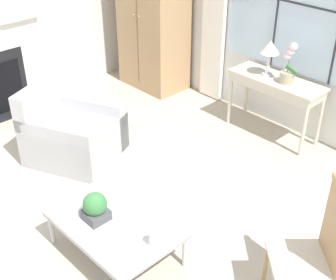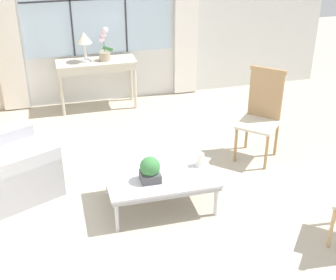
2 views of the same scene
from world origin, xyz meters
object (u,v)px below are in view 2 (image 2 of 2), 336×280
at_px(armchair_upholstered, 3,170).
at_px(coffee_table, 160,177).
at_px(console_table, 96,67).
at_px(potted_plant_small, 150,169).
at_px(potted_orchid, 104,48).
at_px(pillar_candle, 200,160).
at_px(table_lamp, 84,39).
at_px(side_chair_wooden, 262,110).

relative_size(armchair_upholstered, coffee_table, 1.07).
distance_m(armchair_upholstered, coffee_table, 1.68).
relative_size(console_table, armchair_upholstered, 0.97).
bearing_deg(potted_plant_small, console_table, 93.82).
height_order(console_table, armchair_upholstered, armchair_upholstered).
xyz_separation_m(potted_orchid, coffee_table, (0.17, -2.64, -0.58)).
bearing_deg(pillar_candle, potted_orchid, 103.29).
distance_m(coffee_table, potted_plant_small, 0.23).
height_order(potted_orchid, potted_plant_small, potted_orchid).
xyz_separation_m(potted_orchid, armchair_upholstered, (-1.39, -2.02, -0.63)).
bearing_deg(table_lamp, side_chair_wooden, -45.89).
height_order(console_table, table_lamp, table_lamp).
relative_size(coffee_table, potted_plant_small, 4.25).
relative_size(console_table, table_lamp, 2.69).
relative_size(armchair_upholstered, side_chair_wooden, 1.07).
xyz_separation_m(potted_orchid, pillar_candle, (0.61, -2.59, -0.48)).
bearing_deg(pillar_candle, table_lamp, 108.83).
bearing_deg(potted_orchid, potted_plant_small, -88.91).
xyz_separation_m(armchair_upholstered, coffee_table, (1.56, -0.61, 0.05)).
bearing_deg(console_table, pillar_candle, -74.05).
relative_size(table_lamp, armchair_upholstered, 0.36).
height_order(console_table, side_chair_wooden, side_chair_wooden).
xyz_separation_m(table_lamp, armchair_upholstered, (-1.11, -2.04, -0.77)).
bearing_deg(table_lamp, console_table, -0.32).
height_order(armchair_upholstered, coffee_table, armchair_upholstered).
bearing_deg(potted_orchid, console_table, 174.90).
bearing_deg(side_chair_wooden, potted_plant_small, -152.22).
bearing_deg(potted_orchid, coffee_table, -86.30).
bearing_deg(armchair_upholstered, console_table, 58.33).
height_order(armchair_upholstered, potted_plant_small, armchair_upholstered).
distance_m(console_table, potted_orchid, 0.31).
height_order(coffee_table, potted_plant_small, potted_plant_small).
height_order(potted_orchid, pillar_candle, potted_orchid).
bearing_deg(table_lamp, armchair_upholstered, -118.62).
bearing_deg(pillar_candle, coffee_table, -174.20).
height_order(table_lamp, side_chair_wooden, table_lamp).
height_order(armchair_upholstered, pillar_candle, armchair_upholstered).
distance_m(console_table, armchair_upholstered, 2.42).
bearing_deg(armchair_upholstered, potted_orchid, 55.57).
bearing_deg(console_table, potted_orchid, -5.10).
bearing_deg(console_table, coffee_table, -83.49).
relative_size(side_chair_wooden, potted_plant_small, 4.25).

